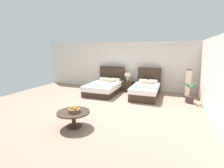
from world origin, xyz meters
name	(u,v)px	position (x,y,z in m)	size (l,w,h in m)	color
ground_plane	(109,108)	(0.00, 0.00, -0.01)	(10.23, 10.11, 0.02)	gray
wall_back	(132,66)	(0.00, 3.25, 1.25)	(10.23, 0.12, 2.50)	silver
wall_side_right	(214,78)	(3.32, 0.40, 1.25)	(0.12, 5.71, 2.50)	silver
bed_near_window	(105,87)	(-1.00, 1.96, 0.28)	(1.41, 2.20, 1.22)	#37261A
bed_near_corner	(146,90)	(1.00, 1.95, 0.31)	(1.14, 2.08, 1.23)	#37261A
nightstand	(127,86)	(-0.06, 2.71, 0.24)	(0.58, 0.50, 0.48)	#37261A
table_lamp	(128,76)	(-0.06, 2.73, 0.77)	(0.32, 0.32, 0.43)	tan
vase	(131,81)	(0.11, 2.67, 0.55)	(0.08, 0.08, 0.14)	gray
coffee_table	(74,115)	(-0.35, -1.80, 0.34)	(0.90, 0.90, 0.44)	#37261A
fruit_bowl	(74,110)	(-0.30, -1.81, 0.50)	(0.33, 0.33, 0.16)	brown
floor_lamp_corner	(188,83)	(2.77, 2.54, 0.62)	(0.25, 0.25, 1.25)	black
potted_palm	(190,97)	(2.80, 1.66, 0.25)	(0.56, 0.53, 0.86)	#423030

